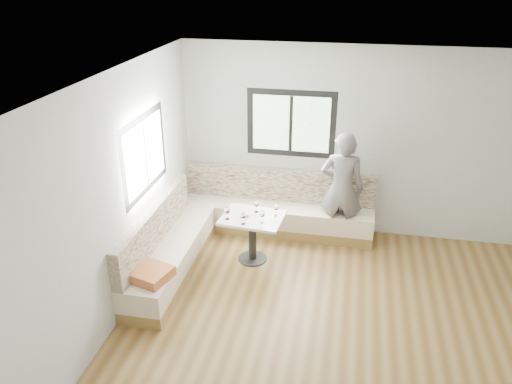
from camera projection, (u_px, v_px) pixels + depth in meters
room at (339, 221)px, 5.04m from camera, size 5.01×5.01×2.81m
banquette at (232, 227)px, 7.13m from camera, size 2.90×2.80×0.95m
table at (252, 228)px, 6.78m from camera, size 0.87×0.71×0.67m
person at (342, 188)px, 7.12m from camera, size 0.62×0.42×1.69m
olive_ramekin at (245, 215)px, 6.71m from camera, size 0.11×0.11×0.04m
wine_glass_a at (227, 211)px, 6.59m from camera, size 0.08×0.08×0.18m
wine_glass_b at (243, 216)px, 6.47m from camera, size 0.08×0.08×0.18m
wine_glass_c at (262, 214)px, 6.51m from camera, size 0.08×0.08×0.18m
wine_glass_d at (256, 204)px, 6.78m from camera, size 0.08×0.08×0.18m
wine_glass_e at (276, 207)px, 6.68m from camera, size 0.08×0.08×0.18m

